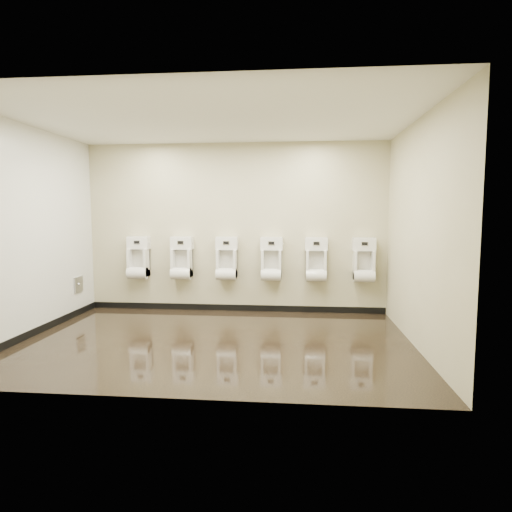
{
  "coord_description": "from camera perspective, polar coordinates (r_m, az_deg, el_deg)",
  "views": [
    {
      "loc": [
        1.02,
        -5.33,
        1.65
      ],
      "look_at": [
        0.47,
        0.55,
        1.05
      ],
      "focal_mm": 30.0,
      "sensor_mm": 36.0,
      "label": 1
    }
  ],
  "objects": [
    {
      "name": "ground",
      "position": [
        5.67,
        -5.34,
        -11.18
      ],
      "size": [
        5.0,
        3.5,
        0.0
      ],
      "primitive_type": "cube",
      "color": "black",
      "rests_on": "ground"
    },
    {
      "name": "tile_overlay_left",
      "position": [
        6.39,
        -28.06,
        2.84
      ],
      "size": [
        0.01,
        3.5,
        2.8
      ],
      "primitive_type": "cube",
      "color": "white",
      "rests_on": "ground"
    },
    {
      "name": "urinal_2",
      "position": [
        7.09,
        -3.92,
        -0.77
      ],
      "size": [
        0.37,
        0.28,
        0.7
      ],
      "color": "silver",
      "rests_on": "back_wall"
    },
    {
      "name": "back_wall",
      "position": [
        7.16,
        -2.84,
        3.74
      ],
      "size": [
        5.0,
        0.02,
        2.8
      ],
      "primitive_type": "cube",
      "color": "#BCB690",
      "rests_on": "ground"
    },
    {
      "name": "access_panel",
      "position": [
        7.5,
        -22.6,
        -3.52
      ],
      "size": [
        0.04,
        0.25,
        0.25
      ],
      "color": "#9E9EA3",
      "rests_on": "left_wall"
    },
    {
      "name": "skirting_back",
      "position": [
        7.32,
        -2.8,
        -6.89
      ],
      "size": [
        5.0,
        0.02,
        0.1
      ],
      "primitive_type": "cube",
      "color": "black",
      "rests_on": "ground"
    },
    {
      "name": "urinal_3",
      "position": [
        7.01,
        2.07,
        -0.84
      ],
      "size": [
        0.37,
        0.28,
        0.7
      ],
      "color": "silver",
      "rests_on": "back_wall"
    },
    {
      "name": "urinal_0",
      "position": [
        7.49,
        -15.41,
        -0.62
      ],
      "size": [
        0.37,
        0.28,
        0.7
      ],
      "color": "silver",
      "rests_on": "back_wall"
    },
    {
      "name": "urinal_4",
      "position": [
        7.01,
        8.01,
        -0.9
      ],
      "size": [
        0.37,
        0.28,
        0.7
      ],
      "color": "silver",
      "rests_on": "back_wall"
    },
    {
      "name": "skirting_left",
      "position": [
        6.58,
        -27.45,
        -8.98
      ],
      "size": [
        0.02,
        3.5,
        0.1
      ],
      "primitive_type": "cube",
      "color": "black",
      "rests_on": "ground"
    },
    {
      "name": "right_wall",
      "position": [
        5.53,
        20.89,
        2.8
      ],
      "size": [
        0.02,
        3.5,
        2.8
      ],
      "primitive_type": "cube",
      "color": "#BCB690",
      "rests_on": "ground"
    },
    {
      "name": "ceiling",
      "position": [
        5.55,
        -5.63,
        17.7
      ],
      "size": [
        5.0,
        3.5,
        0.0
      ],
      "primitive_type": "cube",
      "color": "silver"
    },
    {
      "name": "urinal_5",
      "position": [
        7.08,
        14.18,
        -0.94
      ],
      "size": [
        0.37,
        0.28,
        0.7
      ],
      "color": "silver",
      "rests_on": "back_wall"
    },
    {
      "name": "left_wall",
      "position": [
        6.39,
        -28.1,
        2.84
      ],
      "size": [
        0.02,
        3.5,
        2.8
      ],
      "primitive_type": "cube",
      "color": "#BCB690",
      "rests_on": "ground"
    },
    {
      "name": "front_wall",
      "position": [
        3.73,
        -10.55,
        1.84
      ],
      "size": [
        5.0,
        0.02,
        2.8
      ],
      "primitive_type": "cube",
      "color": "#BCB690",
      "rests_on": "ground"
    },
    {
      "name": "urinal_1",
      "position": [
        7.26,
        -9.88,
        -0.7
      ],
      "size": [
        0.37,
        0.28,
        0.7
      ],
      "color": "silver",
      "rests_on": "back_wall"
    }
  ]
}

